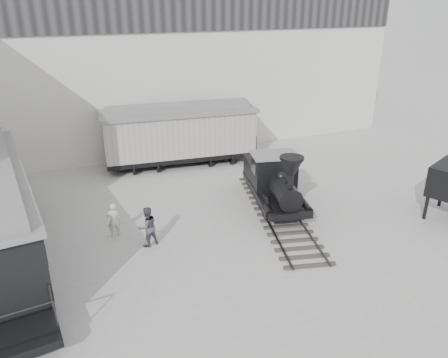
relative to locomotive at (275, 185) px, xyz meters
name	(u,v)px	position (x,y,z in m)	size (l,w,h in m)	color
ground	(279,250)	(-1.86, -3.67, -1.29)	(90.00, 90.00, 0.00)	#9E9E9B
north_wall	(170,70)	(-1.86, 11.31, 4.27)	(34.00, 2.51, 11.00)	silver
locomotive	(275,185)	(0.00, 0.00, 0.00)	(4.57, 10.10, 3.49)	#312A27
boxcar	(180,133)	(-2.36, 8.10, 0.79)	(9.94, 4.12, 3.96)	black
visitor_a	(114,220)	(-8.03, 0.35, -0.48)	(0.59, 0.39, 1.61)	beige
visitor_b	(147,227)	(-6.85, -1.04, -0.39)	(0.88, 0.68, 1.80)	#45444B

